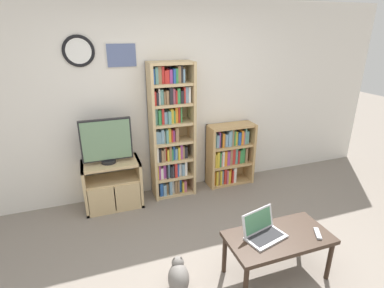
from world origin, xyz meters
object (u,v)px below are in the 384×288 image
(tv_stand, at_px, (113,184))
(laptop, at_px, (263,230))
(bookshelf_tall, at_px, (170,133))
(bookshelf_short, at_px, (228,154))
(cat, at_px, (179,277))
(television, at_px, (106,141))
(remote_near_laptop, at_px, (318,234))
(coffee_table, at_px, (278,240))

(tv_stand, relative_size, laptop, 1.76)
(tv_stand, bearing_deg, bookshelf_tall, 6.05)
(bookshelf_short, relative_size, cat, 2.01)
(television, height_order, laptop, television)
(laptop, height_order, remote_near_laptop, laptop)
(bookshelf_short, height_order, cat, bookshelf_short)
(laptop, relative_size, remote_near_laptop, 2.56)
(bookshelf_tall, relative_size, bookshelf_short, 1.98)
(bookshelf_short, xyz_separation_m, laptop, (-0.54, -1.80, 0.04))
(bookshelf_short, relative_size, remote_near_laptop, 5.78)
(remote_near_laptop, bearing_deg, bookshelf_tall, -37.63)
(laptop, height_order, cat, laptop)
(bookshelf_short, distance_m, laptop, 1.88)
(bookshelf_tall, bearing_deg, remote_near_laptop, -66.70)
(bookshelf_tall, height_order, laptop, bookshelf_tall)
(tv_stand, bearing_deg, remote_near_laptop, -48.28)
(bookshelf_short, bearing_deg, laptop, -106.68)
(television, height_order, bookshelf_short, television)
(television, bearing_deg, bookshelf_short, 3.47)
(tv_stand, xyz_separation_m, cat, (0.40, -1.61, -0.18))
(bookshelf_tall, relative_size, laptop, 4.48)
(bookshelf_tall, bearing_deg, cat, -104.02)
(television, distance_m, laptop, 2.12)
(bookshelf_short, height_order, remote_near_laptop, bookshelf_short)
(tv_stand, height_order, laptop, laptop)
(bookshelf_tall, distance_m, laptop, 1.87)
(coffee_table, distance_m, laptop, 0.19)
(tv_stand, height_order, remote_near_laptop, tv_stand)
(television, relative_size, cat, 1.33)
(coffee_table, bearing_deg, television, 127.33)
(tv_stand, height_order, cat, tv_stand)
(tv_stand, distance_m, laptop, 2.08)
(television, distance_m, coffee_table, 2.26)
(cat, bearing_deg, television, 117.43)
(bookshelf_tall, xyz_separation_m, laptop, (0.35, -1.79, -0.40))
(bookshelf_short, bearing_deg, coffee_table, -102.05)
(coffee_table, relative_size, remote_near_laptop, 5.97)
(bookshelf_short, relative_size, laptop, 2.26)
(bookshelf_tall, relative_size, cat, 3.99)
(television, distance_m, bookshelf_short, 1.79)
(bookshelf_short, xyz_separation_m, coffee_table, (-0.40, -1.86, -0.07))
(tv_stand, relative_size, remote_near_laptop, 4.51)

